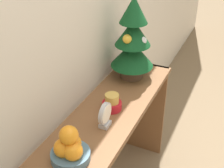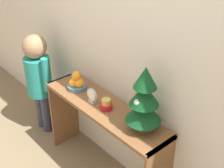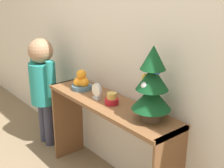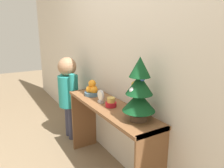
{
  "view_description": "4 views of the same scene",
  "coord_description": "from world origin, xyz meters",
  "px_view_note": "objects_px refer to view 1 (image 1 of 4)",
  "views": [
    {
      "loc": [
        -1.17,
        -0.4,
        1.69
      ],
      "look_at": [
        0.01,
        0.14,
        0.92
      ],
      "focal_mm": 50.0,
      "sensor_mm": 36.0,
      "label": 1
    },
    {
      "loc": [
        1.61,
        -1.15,
        2.16
      ],
      "look_at": [
        0.07,
        0.2,
        0.96
      ],
      "focal_mm": 50.0,
      "sensor_mm": 36.0,
      "label": 2
    },
    {
      "loc": [
        1.69,
        -1.18,
        1.66
      ],
      "look_at": [
        0.07,
        0.14,
        0.91
      ],
      "focal_mm": 50.0,
      "sensor_mm": 36.0,
      "label": 3
    },
    {
      "loc": [
        1.67,
        -0.8,
        1.46
      ],
      "look_at": [
        0.0,
        0.19,
        0.95
      ],
      "focal_mm": 35.0,
      "sensor_mm": 36.0,
      "label": 4
    }
  ],
  "objects_px": {
    "mini_tree": "(133,40)",
    "singing_bowl": "(112,103)",
    "desk_clock": "(105,115)",
    "fruit_bowl": "(70,148)"
  },
  "relations": [
    {
      "from": "fruit_bowl",
      "to": "singing_bowl",
      "type": "relative_size",
      "value": 1.65
    },
    {
      "from": "mini_tree",
      "to": "fruit_bowl",
      "type": "bearing_deg",
      "value": -177.84
    },
    {
      "from": "desk_clock",
      "to": "singing_bowl",
      "type": "bearing_deg",
      "value": 12.06
    },
    {
      "from": "fruit_bowl",
      "to": "desk_clock",
      "type": "height_order",
      "value": "fruit_bowl"
    },
    {
      "from": "fruit_bowl",
      "to": "desk_clock",
      "type": "bearing_deg",
      "value": -8.03
    },
    {
      "from": "fruit_bowl",
      "to": "desk_clock",
      "type": "xyz_separation_m",
      "value": [
        0.26,
        -0.04,
        0.0
      ]
    },
    {
      "from": "mini_tree",
      "to": "fruit_bowl",
      "type": "distance_m",
      "value": 0.79
    },
    {
      "from": "singing_bowl",
      "to": "mini_tree",
      "type": "bearing_deg",
      "value": 5.54
    },
    {
      "from": "mini_tree",
      "to": "singing_bowl",
      "type": "relative_size",
      "value": 4.89
    },
    {
      "from": "fruit_bowl",
      "to": "singing_bowl",
      "type": "height_order",
      "value": "fruit_bowl"
    }
  ]
}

